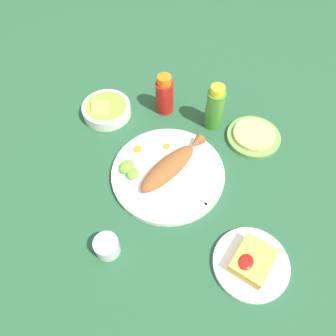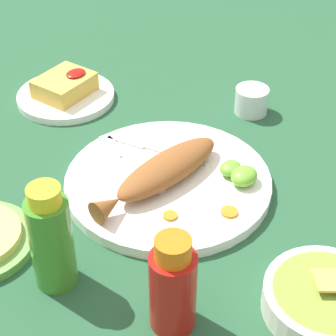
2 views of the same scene
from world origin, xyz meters
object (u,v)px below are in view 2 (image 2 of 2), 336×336
hot_sauce_bottle_red (173,286)px  hot_sauce_bottle_green (51,239)px  guacamole_bowl (325,299)px  salt_cup (250,101)px  main_plate (168,182)px  fork_near (127,158)px  fork_far (150,147)px  fried_fish (162,171)px  side_plate_fries (66,96)px

hot_sauce_bottle_red → hot_sauce_bottle_green: hot_sauce_bottle_green is taller
guacamole_bowl → salt_cup: bearing=40.3°
main_plate → fork_near: (0.00, 0.09, 0.01)m
main_plate → fork_far: size_ratio=1.79×
fried_fish → fork_near: fried_fish is taller
fork_near → salt_cup: bearing=-86.1°
hot_sauce_bottle_green → salt_cup: size_ratio=2.54×
main_plate → hot_sauce_bottle_red: hot_sauce_bottle_red is taller
main_plate → fork_near: bearing=88.5°
hot_sauce_bottle_red → salt_cup: size_ratio=2.25×
fork_far → salt_cup: salt_cup is taller
fried_fish → main_plate: bearing=-0.0°
fried_fish → fork_far: fried_fish is taller
fork_near → hot_sauce_bottle_red: (-0.22, -0.24, 0.05)m
hot_sauce_bottle_green → salt_cup: 0.53m
hot_sauce_bottle_green → side_plate_fries: hot_sauce_bottle_green is taller
hot_sauce_bottle_red → hot_sauce_bottle_green: size_ratio=0.88×
main_plate → guacamole_bowl: (-0.09, -0.31, 0.01)m
main_plate → hot_sauce_bottle_red: size_ratio=2.35×
hot_sauce_bottle_red → side_plate_fries: size_ratio=0.74×
hot_sauce_bottle_green → fried_fish: bearing=-1.8°
side_plate_fries → fork_near: bearing=-114.1°
hot_sauce_bottle_red → side_plate_fries: bearing=55.9°
fork_near → guacamole_bowl: 0.40m
fork_far → salt_cup: size_ratio=2.94×
fried_fish → hot_sauce_bottle_red: bearing=-133.0°
fork_near → side_plate_fries: 0.26m
side_plate_fries → salt_cup: bearing=-62.0°
fork_far → side_plate_fries: size_ratio=0.97×
fork_near → salt_cup: salt_cup is taller
guacamole_bowl → side_plate_fries: bearing=72.4°
fork_far → fried_fish: bearing=130.0°
fried_fish → hot_sauce_bottle_green: bearing=-172.9°
salt_cup → guacamole_bowl: same height
guacamole_bowl → fried_fish: bearing=75.7°
fried_fish → side_plate_fries: fried_fish is taller
side_plate_fries → main_plate: bearing=-108.6°
salt_cup → fried_fish: bearing=-179.7°
side_plate_fries → fork_far: bearing=-103.3°
hot_sauce_bottle_green → main_plate: bearing=-2.1°
fork_far → hot_sauce_bottle_green: bearing=93.2°
side_plate_fries → guacamole_bowl: 0.66m
main_plate → fork_near: size_ratio=1.86×
fried_fish → salt_cup: bearing=9.1°
main_plate → fried_fish: (-0.01, 0.00, 0.03)m
hot_sauce_bottle_green → guacamole_bowl: (0.16, -0.32, -0.05)m
fork_far → fork_near: bearing=65.4°
hot_sauce_bottle_green → side_plate_fries: bearing=41.1°
hot_sauce_bottle_red → hot_sauce_bottle_green: 0.17m
hot_sauce_bottle_red → main_plate: bearing=36.2°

